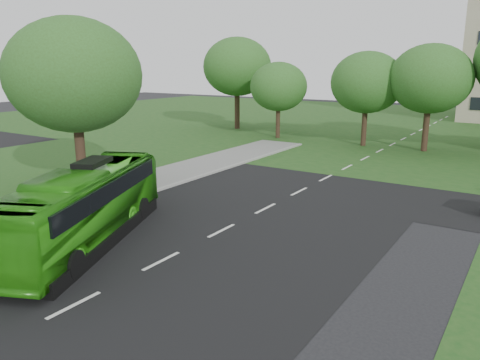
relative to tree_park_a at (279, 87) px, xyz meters
The scene contains 8 objects.
ground 30.34m from the tree_park_a, 68.32° to the right, with size 160.00×160.00×0.00m, color black.
street_surfaces 12.86m from the tree_park_a, 25.26° to the right, with size 120.00×120.00×0.15m.
tree_park_a is the anchor object (origin of this frame).
tree_park_b 8.94m from the tree_park_a, ahead, with size 6.49×6.49×8.51m.
tree_park_c 14.32m from the tree_park_a, ahead, with size 6.82×6.82×9.05m.
tree_park_f 8.48m from the tree_park_a, 153.32° to the left, with size 7.77×7.77×10.37m.
tree_side_near 24.83m from the tree_park_a, 88.99° to the right, with size 7.45×7.45×9.90m.
bus 30.98m from the tree_park_a, 76.91° to the right, with size 2.61×11.16×3.11m, color #2C9514.
Camera 1 is at (11.52, -14.29, 7.31)m, focal length 35.00 mm.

